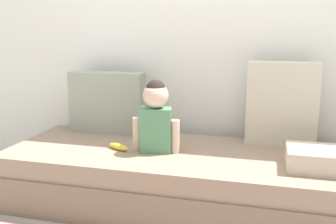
# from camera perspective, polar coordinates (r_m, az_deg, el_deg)

# --- Properties ---
(ground_plane) EXTENTS (12.00, 12.00, 0.00)m
(ground_plane) POSITION_cam_1_polar(r_m,az_deg,el_deg) (2.54, 1.56, -13.68)
(ground_plane) COLOR #B2ADA3
(back_wall) EXTENTS (5.45, 0.10, 2.40)m
(back_wall) POSITION_cam_1_polar(r_m,az_deg,el_deg) (2.83, 4.36, 14.04)
(back_wall) COLOR white
(back_wall) RESTS_ON ground
(couch) EXTENTS (2.25, 0.85, 0.36)m
(couch) POSITION_cam_1_polar(r_m,az_deg,el_deg) (2.47, 1.58, -9.96)
(couch) COLOR #826C5B
(couch) RESTS_ON ground
(throw_pillow_left) EXTENTS (0.56, 0.16, 0.45)m
(throw_pillow_left) POSITION_cam_1_polar(r_m,az_deg,el_deg) (2.84, -9.09, 1.44)
(throw_pillow_left) COLOR #99A393
(throw_pillow_left) RESTS_ON couch
(throw_pillow_right) EXTENTS (0.45, 0.16, 0.55)m
(throw_pillow_right) POSITION_cam_1_polar(r_m,az_deg,el_deg) (2.60, 16.77, 1.18)
(throw_pillow_right) COLOR beige
(throw_pillow_right) RESTS_ON couch
(toddler) EXTENTS (0.31, 0.17, 0.46)m
(toddler) POSITION_cam_1_polar(r_m,az_deg,el_deg) (2.35, -1.86, -0.51)
(toddler) COLOR #568E66
(toddler) RESTS_ON couch
(banana) EXTENTS (0.17, 0.11, 0.04)m
(banana) POSITION_cam_1_polar(r_m,az_deg,el_deg) (2.45, -7.50, -5.22)
(banana) COLOR yellow
(banana) RESTS_ON couch
(folded_blanket) EXTENTS (0.40, 0.28, 0.11)m
(folded_blanket) POSITION_cam_1_polar(r_m,az_deg,el_deg) (2.26, 22.52, -6.62)
(folded_blanket) COLOR beige
(folded_blanket) RESTS_ON couch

